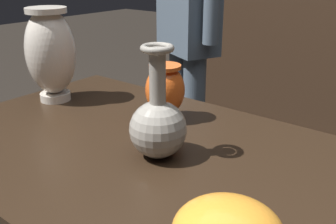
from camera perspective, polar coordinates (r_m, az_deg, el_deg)
vase_centerpiece at (r=0.77m, az=-1.50°, el=-1.76°), size 0.12×0.12×0.23m
vase_tall_behind at (r=0.95m, az=-0.44°, el=3.30°), size 0.10×0.10×0.14m
vase_left_accent at (r=1.12m, az=-17.01°, el=8.51°), size 0.14×0.14×0.26m
visitor_near_left at (r=1.88m, az=2.97°, el=13.05°), size 0.43×0.30×1.54m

